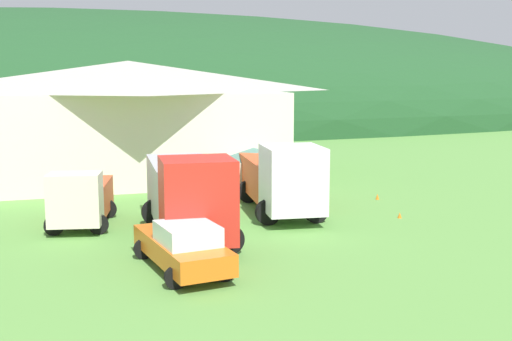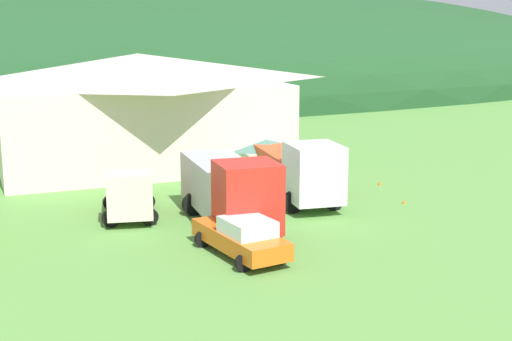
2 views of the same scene
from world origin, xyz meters
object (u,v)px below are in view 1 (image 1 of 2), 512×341
at_px(heavy_rig_white, 281,178).
at_px(traffic_cone_mid_row, 377,199).
at_px(depot_building, 130,118).
at_px(play_shed_cream, 254,170).
at_px(crane_truck_red, 188,193).
at_px(service_pickup_orange, 183,246).
at_px(traffic_cone_near_pickup, 400,218).
at_px(light_truck_cream, 81,198).

bearing_deg(heavy_rig_white, traffic_cone_mid_row, 112.14).
bearing_deg(depot_building, play_shed_cream, -53.07).
relative_size(crane_truck_red, service_pickup_orange, 1.61).
xyz_separation_m(depot_building, crane_truck_red, (0.50, -15.35, -1.89)).
height_order(play_shed_cream, traffic_cone_near_pickup, play_shed_cream).
relative_size(play_shed_cream, light_truck_cream, 0.63).
bearing_deg(depot_building, traffic_cone_mid_row, -43.47).
bearing_deg(depot_building, light_truck_cream, -105.65).
bearing_deg(traffic_cone_near_pickup, traffic_cone_mid_row, 75.24).
height_order(depot_building, traffic_cone_near_pickup, depot_building).
distance_m(crane_truck_red, traffic_cone_near_pickup, 9.88).
xyz_separation_m(light_truck_cream, traffic_cone_near_pickup, (13.60, -2.60, -1.22)).
distance_m(light_truck_cream, traffic_cone_near_pickup, 13.90).
xyz_separation_m(play_shed_cream, heavy_rig_white, (-0.16, -4.84, 0.38)).
bearing_deg(traffic_cone_mid_row, heavy_rig_white, -164.37).
bearing_deg(light_truck_cream, crane_truck_red, 62.08).
xyz_separation_m(play_shed_cream, service_pickup_orange, (-6.10, -11.93, -0.47)).
xyz_separation_m(heavy_rig_white, service_pickup_orange, (-5.94, -7.09, -0.85)).
relative_size(depot_building, traffic_cone_mid_row, 32.45).
distance_m(light_truck_cream, crane_truck_red, 5.07).
bearing_deg(crane_truck_red, light_truck_cream, -125.43).
height_order(heavy_rig_white, traffic_cone_mid_row, heavy_rig_white).
bearing_deg(light_truck_cream, service_pickup_orange, 33.28).
bearing_deg(depot_building, traffic_cone_near_pickup, -55.38).
height_order(heavy_rig_white, service_pickup_orange, heavy_rig_white).
relative_size(traffic_cone_near_pickup, traffic_cone_mid_row, 0.88).
bearing_deg(service_pickup_orange, traffic_cone_near_pickup, 105.08).
distance_m(crane_truck_red, heavy_rig_white, 5.81).
bearing_deg(depot_building, service_pickup_orange, -91.42).
bearing_deg(traffic_cone_mid_row, depot_building, 136.53).
height_order(crane_truck_red, traffic_cone_mid_row, crane_truck_red).
relative_size(service_pickup_orange, traffic_cone_mid_row, 9.20).
relative_size(service_pickup_orange, traffic_cone_near_pickup, 10.44).
height_order(light_truck_cream, traffic_cone_near_pickup, light_truck_cream).
bearing_deg(light_truck_cream, traffic_cone_near_pickup, 90.43).
bearing_deg(service_pickup_orange, traffic_cone_mid_row, 118.18).
bearing_deg(service_pickup_orange, light_truck_cream, -166.36).
xyz_separation_m(play_shed_cream, crane_truck_red, (-5.12, -7.88, 0.50)).
bearing_deg(crane_truck_red, play_shed_cream, 150.75).
height_order(light_truck_cream, service_pickup_orange, light_truck_cream).
bearing_deg(crane_truck_red, traffic_cone_near_pickup, 97.18).
distance_m(depot_building, service_pickup_orange, 19.61).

